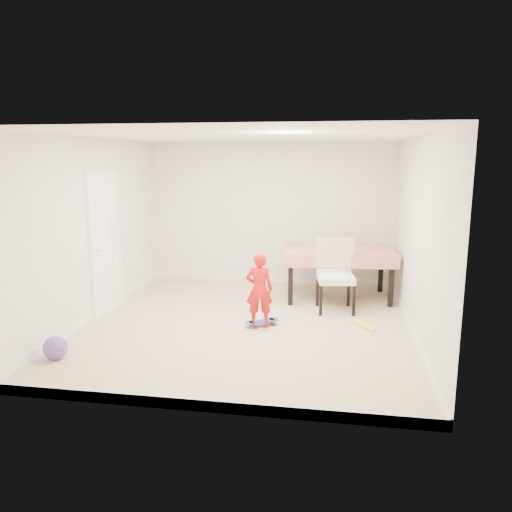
% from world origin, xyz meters
% --- Properties ---
extents(ground, '(5.00, 5.00, 0.00)m').
position_xyz_m(ground, '(0.00, 0.00, 0.00)').
color(ground, tan).
rests_on(ground, ground).
extents(ceiling, '(4.50, 5.00, 0.04)m').
position_xyz_m(ceiling, '(0.00, 0.00, 2.58)').
color(ceiling, white).
rests_on(ceiling, wall_back).
extents(wall_back, '(4.50, 0.04, 2.60)m').
position_xyz_m(wall_back, '(0.00, 2.48, 1.30)').
color(wall_back, silver).
rests_on(wall_back, ground).
extents(wall_front, '(4.50, 0.04, 2.60)m').
position_xyz_m(wall_front, '(0.00, -2.48, 1.30)').
color(wall_front, silver).
rests_on(wall_front, ground).
extents(wall_left, '(0.04, 5.00, 2.60)m').
position_xyz_m(wall_left, '(-2.23, 0.00, 1.30)').
color(wall_left, silver).
rests_on(wall_left, ground).
extents(wall_right, '(0.04, 5.00, 2.60)m').
position_xyz_m(wall_right, '(2.23, 0.00, 1.30)').
color(wall_right, silver).
rests_on(wall_right, ground).
extents(door, '(0.11, 0.94, 2.11)m').
position_xyz_m(door, '(-2.22, 0.30, 1.02)').
color(door, white).
rests_on(door, ground).
extents(baseboard_back, '(4.50, 0.02, 0.12)m').
position_xyz_m(baseboard_back, '(0.00, 2.49, 0.06)').
color(baseboard_back, white).
rests_on(baseboard_back, ground).
extents(baseboard_front, '(4.50, 0.02, 0.12)m').
position_xyz_m(baseboard_front, '(0.00, -2.49, 0.06)').
color(baseboard_front, white).
rests_on(baseboard_front, ground).
extents(baseboard_left, '(0.02, 5.00, 0.12)m').
position_xyz_m(baseboard_left, '(-2.24, 0.00, 0.06)').
color(baseboard_left, white).
rests_on(baseboard_left, ground).
extents(baseboard_right, '(0.02, 5.00, 0.12)m').
position_xyz_m(baseboard_right, '(2.24, 0.00, 0.06)').
color(baseboard_right, white).
rests_on(baseboard_right, ground).
extents(dining_table, '(1.87, 1.28, 0.84)m').
position_xyz_m(dining_table, '(1.26, 1.59, 0.42)').
color(dining_table, red).
rests_on(dining_table, ground).
extents(dining_chair, '(0.68, 0.75, 1.09)m').
position_xyz_m(dining_chair, '(1.22, 0.85, 0.55)').
color(dining_chair, white).
rests_on(dining_chair, ground).
extents(skateboard, '(0.53, 0.44, 0.08)m').
position_xyz_m(skateboard, '(0.22, -0.03, 0.04)').
color(skateboard, blue).
rests_on(skateboard, ground).
extents(child, '(0.40, 0.28, 1.02)m').
position_xyz_m(child, '(0.19, -0.10, 0.51)').
color(child, red).
rests_on(child, ground).
extents(balloon, '(0.28, 0.28, 0.28)m').
position_xyz_m(balloon, '(-1.98, -1.58, 0.14)').
color(balloon, '#6045A6').
rests_on(balloon, ground).
extents(foam_toy, '(0.27, 0.37, 0.06)m').
position_xyz_m(foam_toy, '(1.65, 0.10, 0.03)').
color(foam_toy, yellow).
rests_on(foam_toy, ground).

